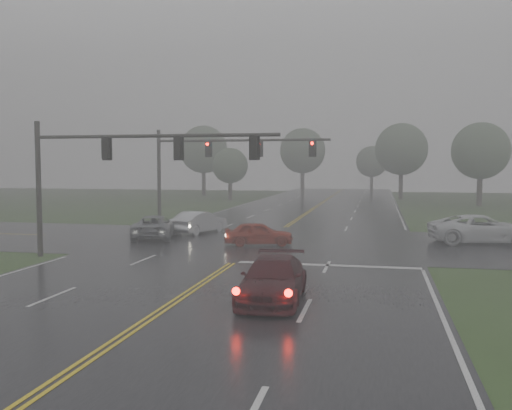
% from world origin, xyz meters
% --- Properties ---
extents(ground, '(180.00, 180.00, 0.00)m').
position_xyz_m(ground, '(0.00, 0.00, 0.00)').
color(ground, '#2F461E').
rests_on(ground, ground).
extents(main_road, '(18.00, 160.00, 0.02)m').
position_xyz_m(main_road, '(0.00, 20.00, 0.00)').
color(main_road, black).
rests_on(main_road, ground).
extents(cross_street, '(120.00, 14.00, 0.02)m').
position_xyz_m(cross_street, '(0.00, 22.00, 0.00)').
color(cross_street, black).
rests_on(cross_street, ground).
extents(stop_bar, '(8.50, 0.50, 0.01)m').
position_xyz_m(stop_bar, '(4.50, 14.40, 0.00)').
color(stop_bar, beige).
rests_on(stop_bar, ground).
extents(sedan_maroon, '(2.30, 5.18, 1.48)m').
position_xyz_m(sedan_maroon, '(3.26, 7.04, 0.00)').
color(sedan_maroon, '#34090D').
rests_on(sedan_maroon, ground).
extents(sedan_red, '(4.29, 2.53, 1.37)m').
position_xyz_m(sedan_red, '(-0.02, 20.28, 0.00)').
color(sedan_red, '#9E1E0E').
rests_on(sedan_red, ground).
extents(sedan_silver, '(2.95, 4.86, 1.51)m').
position_xyz_m(sedan_silver, '(-5.20, 25.11, 0.00)').
color(sedan_silver, silver).
rests_on(sedan_silver, ground).
extents(car_grey, '(3.65, 5.68, 1.46)m').
position_xyz_m(car_grey, '(-7.23, 22.13, 0.00)').
color(car_grey, slate).
rests_on(car_grey, ground).
extents(pickup_white, '(6.50, 3.84, 1.70)m').
position_xyz_m(pickup_white, '(12.85, 23.91, 0.00)').
color(pickup_white, silver).
rests_on(pickup_white, ground).
extents(signal_gantry_near, '(12.63, 0.30, 6.91)m').
position_xyz_m(signal_gantry_near, '(-6.31, 14.08, 4.86)').
color(signal_gantry_near, black).
rests_on(signal_gantry_near, ground).
extents(signal_gantry_far, '(13.61, 0.38, 7.44)m').
position_xyz_m(signal_gantry_far, '(-5.98, 30.43, 5.24)').
color(signal_gantry_far, black).
rests_on(signal_gantry_far, ground).
extents(tree_nw_a, '(4.74, 4.74, 6.96)m').
position_xyz_m(tree_nw_a, '(-12.56, 61.48, 4.57)').
color(tree_nw_a, '#2F251F').
rests_on(tree_nw_a, ground).
extents(tree_ne_a, '(7.05, 7.05, 10.36)m').
position_xyz_m(tree_ne_a, '(9.75, 68.05, 6.81)').
color(tree_ne_a, '#2F251F').
rests_on(tree_ne_a, ground).
extents(tree_n_mid, '(7.12, 7.12, 10.45)m').
position_xyz_m(tree_n_mid, '(-4.95, 77.20, 6.87)').
color(tree_n_mid, '#2F251F').
rests_on(tree_n_mid, ground).
extents(tree_e_near, '(6.50, 6.50, 9.55)m').
position_xyz_m(tree_e_near, '(18.08, 56.99, 6.27)').
color(tree_e_near, '#2F251F').
rests_on(tree_e_near, ground).
extents(tree_nw_b, '(7.28, 7.28, 10.69)m').
position_xyz_m(tree_nw_b, '(-19.43, 71.65, 7.03)').
color(tree_nw_b, '#2F251F').
rests_on(tree_nw_b, ground).
extents(tree_n_far, '(5.44, 5.44, 7.99)m').
position_xyz_m(tree_n_far, '(5.59, 88.82, 5.25)').
color(tree_n_far, '#2F251F').
rests_on(tree_n_far, ground).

